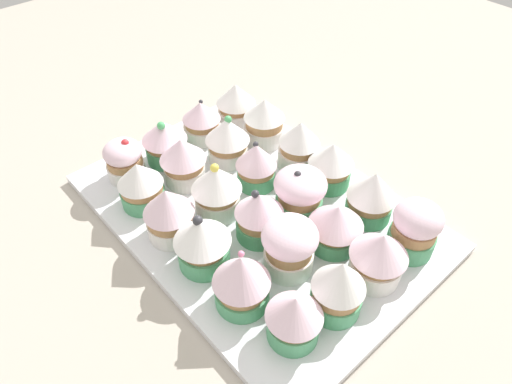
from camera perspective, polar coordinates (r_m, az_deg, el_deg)
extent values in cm
cube|color=#B2A899|center=(63.29, 0.00, -3.70)|extent=(180.00, 180.00, 3.00)
cube|color=silver|center=(61.75, 0.00, -2.40)|extent=(45.32, 32.04, 1.20)
cylinder|color=#4C9E6B|center=(58.71, 18.43, -5.76)|extent=(5.63, 5.63, 2.80)
cylinder|color=#AD7F51|center=(57.17, 18.90, -4.37)|extent=(5.19, 5.19, 1.49)
ellipsoid|color=silver|center=(55.82, 19.35, -3.07)|extent=(5.72, 5.72, 3.91)
cylinder|color=#4C9E6B|center=(61.37, 13.59, -2.06)|extent=(5.90, 5.90, 2.25)
cylinder|color=#AD7F51|center=(60.17, 13.86, -0.92)|extent=(5.56, 5.56, 1.21)
cone|color=white|center=(58.49, 14.26, 0.80)|extent=(6.17, 6.17, 3.75)
cylinder|color=#4C9E6B|center=(64.74, 8.96, 1.85)|extent=(5.72, 5.72, 2.40)
cylinder|color=#AD7F51|center=(63.53, 9.14, 3.08)|extent=(5.30, 5.30, 1.29)
cone|color=white|center=(62.10, 9.37, 4.63)|extent=(6.23, 6.23, 3.18)
cylinder|color=white|center=(67.05, 5.18, 4.24)|extent=(5.80, 5.80, 2.79)
cylinder|color=#AD7F51|center=(65.75, 5.29, 5.62)|extent=(5.19, 5.19, 1.34)
cone|color=white|center=(64.32, 5.43, 7.25)|extent=(5.84, 5.84, 3.35)
cylinder|color=white|center=(71.29, 0.99, 7.22)|extent=(6.04, 6.04, 2.78)
cylinder|color=#AD7F51|center=(70.02, 1.01, 8.63)|extent=(5.60, 5.60, 1.53)
cone|color=white|center=(68.71, 1.04, 10.19)|extent=(6.15, 6.15, 3.07)
cylinder|color=white|center=(75.72, -2.43, 9.45)|extent=(5.82, 5.82, 2.30)
cylinder|color=#AD7F51|center=(74.78, -2.47, 10.51)|extent=(5.30, 5.30, 1.07)
cone|color=white|center=(73.59, -2.52, 11.93)|extent=(6.26, 6.26, 3.31)
cylinder|color=white|center=(54.94, 14.37, -9.13)|extent=(5.93, 5.93, 2.76)
cylinder|color=#AD7F51|center=(53.43, 14.73, -7.87)|extent=(5.41, 5.41, 1.13)
cone|color=silver|center=(51.78, 15.16, -6.38)|extent=(6.51, 6.51, 3.25)
cylinder|color=#4C9E6B|center=(57.32, 9.50, -5.46)|extent=(6.02, 6.02, 2.24)
cylinder|color=#AD7F51|center=(56.10, 9.69, -4.37)|extent=(5.32, 5.32, 1.05)
cone|color=silver|center=(54.60, 9.94, -2.94)|extent=(6.66, 6.66, 3.05)
cylinder|color=#4C9E6B|center=(60.29, 5.26, -1.59)|extent=(6.08, 6.08, 2.45)
cylinder|color=#AD7F51|center=(58.98, 5.38, -0.33)|extent=(5.45, 5.45, 1.27)
ellipsoid|color=silver|center=(57.76, 5.49, 0.92)|extent=(6.73, 6.73, 3.77)
sphere|color=#333338|center=(56.49, 5.15, 2.16)|extent=(0.91, 0.91, 0.91)
cylinder|color=#4C9E6B|center=(63.96, 0.02, 1.79)|extent=(5.22, 5.22, 2.26)
cylinder|color=#AD7F51|center=(62.82, 0.02, 2.95)|extent=(5.00, 5.00, 1.16)
cone|color=silver|center=(61.33, 0.02, 4.56)|extent=(5.62, 5.62, 3.43)
sphere|color=#333338|center=(60.54, -0.04, 5.89)|extent=(0.75, 0.75, 0.75)
cylinder|color=white|center=(68.06, -3.44, 4.79)|extent=(5.74, 5.74, 2.29)
cylinder|color=#AD7F51|center=(66.93, -3.50, 5.99)|extent=(5.41, 5.41, 1.31)
cone|color=white|center=(65.47, -3.59, 7.64)|extent=(6.38, 6.38, 3.50)
sphere|color=#4CB266|center=(64.71, -3.45, 8.90)|extent=(1.06, 1.06, 1.06)
cylinder|color=white|center=(72.57, -6.56, 7.42)|extent=(5.75, 5.75, 2.29)
cylinder|color=#AD7F51|center=(71.56, -6.68, 8.53)|extent=(5.10, 5.10, 1.17)
cone|color=silver|center=(70.42, -6.81, 9.86)|extent=(5.78, 5.78, 2.84)
sphere|color=#333338|center=(70.04, -6.80, 10.97)|extent=(0.62, 0.62, 0.62)
cylinder|color=#4C9E6B|center=(51.68, 9.71, -13.12)|extent=(5.53, 5.53, 2.54)
cylinder|color=#AD7F51|center=(50.00, 9.99, -11.85)|extent=(5.14, 5.14, 1.53)
cone|color=white|center=(47.82, 10.38, -10.05)|extent=(5.71, 5.71, 3.83)
cylinder|color=white|center=(54.28, 3.99, -8.23)|extent=(5.79, 5.79, 2.67)
cylinder|color=#AD7F51|center=(52.64, 4.10, -6.85)|extent=(5.30, 5.30, 1.51)
ellipsoid|color=silver|center=(51.17, 4.21, -5.50)|extent=(6.43, 6.43, 3.87)
cylinder|color=#4C9E6B|center=(57.42, 0.38, -4.41)|extent=(5.72, 5.72, 2.37)
cylinder|color=#AD7F51|center=(55.97, 0.39, -3.09)|extent=(5.24, 5.24, 1.55)
cone|color=silver|center=(54.34, 0.40, -1.48)|extent=(5.99, 5.99, 2.95)
sphere|color=#333338|center=(53.62, -0.11, -0.23)|extent=(0.96, 0.96, 0.96)
cylinder|color=white|center=(60.23, -4.71, -1.38)|extent=(5.83, 5.83, 2.78)
cylinder|color=#AD7F51|center=(58.84, -4.82, -0.03)|extent=(5.41, 5.41, 1.17)
cone|color=white|center=(57.19, -4.96, 1.69)|extent=(6.44, 6.44, 3.64)
sphere|color=#EAD64C|center=(56.13, -5.12, 2.97)|extent=(1.10, 1.10, 1.10)
cylinder|color=white|center=(65.12, -8.71, 2.24)|extent=(5.68, 5.68, 2.50)
cylinder|color=#AD7F51|center=(63.86, -8.89, 3.53)|extent=(5.40, 5.40, 1.37)
cone|color=silver|center=(62.37, -9.13, 5.17)|extent=(6.33, 6.33, 3.35)
cylinder|color=#4C9E6B|center=(69.08, -10.90, 4.82)|extent=(5.87, 5.87, 2.61)
cylinder|color=#AD7F51|center=(67.96, -11.11, 6.00)|extent=(5.57, 5.57, 1.02)
cone|color=silver|center=(66.74, -11.35, 7.39)|extent=(6.46, 6.46, 3.10)
sphere|color=#4CB266|center=(65.37, -11.59, 7.98)|extent=(1.15, 1.15, 1.15)
cylinder|color=#4C9E6B|center=(49.50, 4.56, -16.31)|extent=(5.39, 5.39, 2.57)
cylinder|color=#AD7F51|center=(47.93, 4.68, -15.24)|extent=(4.94, 4.94, 1.06)
cone|color=silver|center=(46.19, 4.83, -13.95)|extent=(5.89, 5.89, 3.02)
cylinder|color=#4C9E6B|center=(51.63, -1.73, -12.54)|extent=(5.95, 5.95, 2.22)
cylinder|color=#AD7F51|center=(50.11, -1.77, -11.39)|extent=(5.41, 5.41, 1.44)
cone|color=silver|center=(47.92, -1.84, -9.58)|extent=(6.28, 6.28, 3.93)
sphere|color=pink|center=(46.81, -1.84, -7.62)|extent=(0.69, 0.69, 0.69)
cylinder|color=#4C9E6B|center=(54.85, -6.39, -7.68)|extent=(6.05, 6.05, 2.70)
cylinder|color=#AD7F51|center=(53.32, -6.56, -6.37)|extent=(5.40, 5.40, 1.24)
cone|color=white|center=(51.63, -6.76, -4.80)|extent=(6.63, 6.63, 3.21)
sphere|color=#333338|center=(50.78, -7.19, -3.50)|extent=(1.16, 1.16, 1.16)
cylinder|color=white|center=(58.39, -10.33, -4.24)|extent=(5.93, 5.93, 2.46)
cylinder|color=#AD7F51|center=(56.97, -10.58, -2.94)|extent=(5.67, 5.67, 1.44)
cone|color=silver|center=(55.19, -10.91, -1.17)|extent=(6.19, 6.19, 3.57)
cylinder|color=#4C9E6B|center=(63.02, -13.65, -0.49)|extent=(5.84, 5.84, 2.37)
cylinder|color=#AD7F51|center=(61.85, -13.92, 0.66)|extent=(5.51, 5.51, 1.12)
cone|color=white|center=(60.41, -14.27, 2.16)|extent=(5.89, 5.89, 3.25)
cylinder|color=white|center=(67.60, -15.58, 2.60)|extent=(5.27, 5.27, 2.24)
cylinder|color=#AD7F51|center=(66.51, -15.86, 3.71)|extent=(4.88, 4.88, 1.19)
ellipsoid|color=silver|center=(65.55, -16.12, 4.74)|extent=(5.27, 5.27, 3.22)
sphere|color=red|center=(64.60, -15.78, 5.83)|extent=(1.06, 1.06, 1.06)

